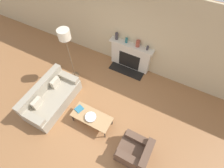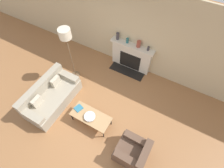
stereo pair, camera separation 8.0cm
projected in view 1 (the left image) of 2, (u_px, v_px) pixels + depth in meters
ground_plane at (93, 123)px, 5.26m from camera, size 18.00×18.00×0.00m
wall_back at (135, 32)px, 5.49m from camera, size 18.00×0.06×2.90m
fireplace at (130, 56)px, 6.18m from camera, size 1.54×0.59×1.06m
couch at (51, 98)px, 5.44m from camera, size 0.91×1.85×0.79m
armchair_near at (135, 152)px, 4.49m from camera, size 0.79×0.74×0.72m
coffee_table at (92, 117)px, 4.99m from camera, size 1.17×0.52×0.39m
bowl at (91, 117)px, 4.91m from camera, size 0.32×0.32×0.07m
book at (79, 109)px, 5.09m from camera, size 0.26×0.27×0.02m
floor_lamp at (65, 38)px, 4.97m from camera, size 0.36×0.36×1.98m
mantel_vase_left at (117, 36)px, 5.80m from camera, size 0.10×0.10×0.25m
mantel_vase_center_left at (126, 40)px, 5.73m from camera, size 0.09×0.09×0.18m
mantel_vase_center_right at (138, 44)px, 5.60m from camera, size 0.13×0.13×0.22m
mantel_vase_right at (147, 48)px, 5.54m from camera, size 0.08×0.08×0.14m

